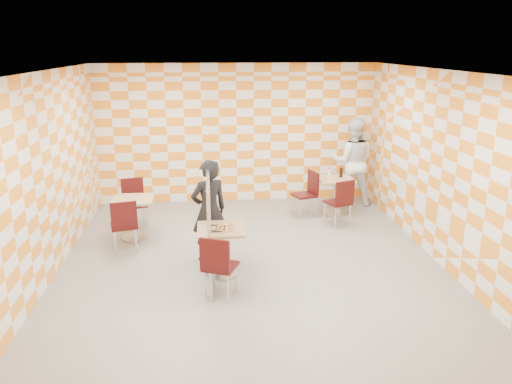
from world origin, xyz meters
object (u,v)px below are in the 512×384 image
chair_main_front (218,263)px  second_table (335,190)px  man_dark (209,211)px  man_white (353,162)px  chair_empty_far (134,199)px  soda_bottle (341,172)px  sport_bottle (329,173)px  chair_empty_near (124,222)px  chair_second_front (341,199)px  partition (209,230)px  empty_table (134,212)px  main_table (221,243)px  chair_second_side (308,190)px

chair_main_front → second_table: bearing=53.9°
man_dark → man_white: bearing=-163.5°
chair_main_front → chair_empty_far: size_ratio=1.00×
chair_main_front → soda_bottle: bearing=53.3°
second_table → chair_main_front: (-2.49, -3.41, 0.04)m
sport_bottle → second_table: bearing=-54.1°
chair_empty_near → man_white: man_white is taller
chair_second_front → sport_bottle: sport_bottle is taller
chair_empty_near → chair_empty_far: (-0.02, 1.33, 0.00)m
man_white → chair_main_front: bearing=65.4°
chair_empty_near → man_white: 5.08m
partition → empty_table: bearing=126.6°
chair_empty_near → chair_empty_far: size_ratio=1.00×
main_table → man_white: bearing=48.2°
chair_empty_near → man_dark: (1.41, -0.39, 0.29)m
second_table → chair_second_front: bearing=-96.3°
partition → sport_bottle: size_ratio=7.75×
main_table → sport_bottle: sport_bottle is taller
chair_second_side → chair_empty_near: bearing=-155.2°
second_table → soda_bottle: (0.13, 0.10, 0.34)m
chair_empty_near → chair_empty_far: same height
chair_second_side → man_white: man_white is taller
main_table → second_table: 3.58m
main_table → second_table: size_ratio=1.00×
chair_main_front → man_white: size_ratio=0.49×
empty_table → chair_second_side: (3.34, 0.93, 0.04)m
sport_bottle → soda_bottle: (0.24, -0.05, 0.01)m
empty_table → second_table: bearing=14.4°
soda_bottle → second_table: bearing=-142.4°
soda_bottle → chair_second_front: bearing=-104.0°
main_table → man_dark: 0.69m
chair_empty_near → empty_table: bearing=83.6°
second_table → chair_empty_near: chair_empty_near is taller
chair_empty_near → partition: partition is taller
second_table → soda_bottle: size_ratio=3.26×
second_table → chair_second_front: (-0.08, -0.74, 0.04)m
man_dark → soda_bottle: bearing=-166.0°
chair_second_side → soda_bottle: 0.80m
second_table → chair_empty_far: chair_empty_far is taller
partition → man_white: man_white is taller
chair_second_front → man_white: man_white is taller
second_table → chair_empty_far: size_ratio=0.81×
second_table → chair_second_front: size_ratio=0.81×
empty_table → chair_second_front: size_ratio=0.81×
chair_empty_near → soda_bottle: 4.49m
chair_empty_far → soda_bottle: bearing=5.9°
main_table → chair_main_front: chair_main_front is taller
second_table → empty_table: bearing=-165.6°
sport_bottle → chair_second_side: bearing=-153.6°
chair_second_front → man_dark: man_dark is taller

